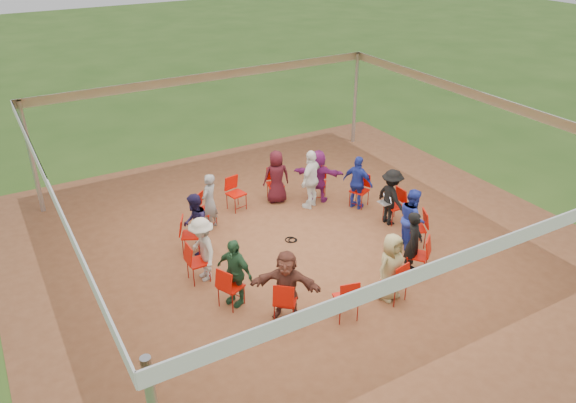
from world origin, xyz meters
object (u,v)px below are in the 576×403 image
chair_8 (231,287)px  person_seated_11 (412,218)px  person_seated_10 (414,243)px  person_seated_6 (202,249)px  person_seated_0 (391,197)px  chair_1 (359,191)px  person_seated_2 (318,176)px  laptop (386,200)px  chair_3 (275,185)px  chair_9 (285,301)px  chair_11 (394,281)px  person_seated_8 (286,285)px  chair_6 (191,235)px  chair_0 (394,206)px  standing_person (311,179)px  chair_12 (418,255)px  person_seated_3 (276,177)px  chair_5 (206,211)px  chair_13 (416,229)px  chair_2 (318,184)px  cable_coil (291,240)px  person_seated_1 (358,183)px  person_seated_9 (390,267)px  chair_10 (346,298)px  chair_7 (198,262)px  chair_4 (236,194)px  person_seated_5 (195,224)px  person_seated_7 (234,272)px  person_seated_4 (209,202)px

chair_8 → person_seated_11: (4.59, -0.03, 0.28)m
person_seated_10 → person_seated_6: bearing=115.7°
person_seated_0 → person_seated_6: size_ratio=1.00×
chair_1 → person_seated_11: bearing=151.5°
person_seated_2 → laptop: size_ratio=4.70×
chair_3 → chair_9: bearing=77.1°
chair_11 → person_seated_8: bearing=151.5°
chair_6 → person_seated_10: 4.97m
chair_0 → person_seated_11: person_seated_11 is taller
person_seated_10 → standing_person: 3.68m
chair_1 → person_seated_10: (-0.85, -3.06, 0.28)m
chair_1 → standing_person: bearing=36.8°
chair_11 → standing_person: 4.33m
chair_12 → person_seated_3: bearing=64.9°
person_seated_8 → chair_5: bearing=129.6°
person_seated_8 → chair_11: bearing=22.9°
chair_11 → person_seated_10: size_ratio=0.62×
chair_3 → person_seated_11: person_seated_11 is taller
chair_13 → person_seated_11: size_ratio=0.62×
chair_2 → person_seated_8: person_seated_8 is taller
chair_13 → person_seated_0: bearing=18.7°
chair_5 → person_seated_8: 3.99m
chair_1 → person_seated_3: (-1.77, 1.32, 0.28)m
chair_5 → laptop: chair_5 is taller
person_seated_6 → cable_coil: size_ratio=4.15×
person_seated_1 → person_seated_9: same height
chair_8 → chair_13: bearing=64.3°
chair_13 → person_seated_0: person_seated_0 is taller
chair_1 → person_seated_3: person_seated_3 is taller
person_seated_6 → chair_3: bearing=129.6°
chair_11 → person_seated_8: (-2.12, 0.63, 0.28)m
chair_5 → person_seated_2: bearing=139.7°
chair_10 → person_seated_10: (2.14, 0.56, 0.28)m
chair_7 → person_seated_9: size_ratio=0.62×
chair_10 → chair_3: bearing=90.0°
person_seated_2 → chair_4: bearing=22.9°
chair_11 → cable_coil: chair_11 is taller
chair_4 → standing_person: size_ratio=0.56×
person_seated_5 → chair_3: bearing=143.1°
chair_0 → person_seated_7: 4.97m
chair_12 → person_seated_8: 3.19m
chair_7 → person_seated_1: person_seated_1 is taller
chair_5 → person_seated_8: size_ratio=0.62×
person_seated_3 → person_seated_6: size_ratio=1.00×
person_seated_11 → cable_coil: (-2.31, 1.57, -0.71)m
chair_3 → person_seated_10: (0.89, -4.50, 0.28)m
chair_3 → standing_person: (0.62, -0.83, 0.36)m
person_seated_4 → person_seated_11: bearing=102.9°
laptop → standing_person: bearing=32.8°
chair_6 → chair_2: bearing=128.6°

